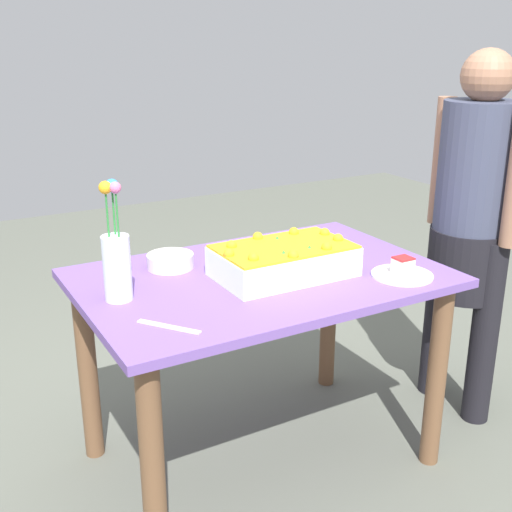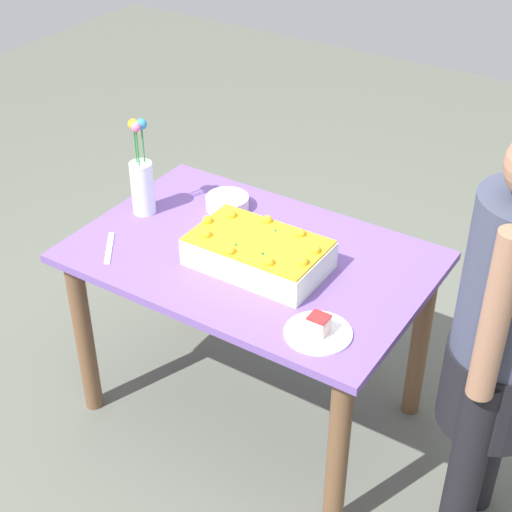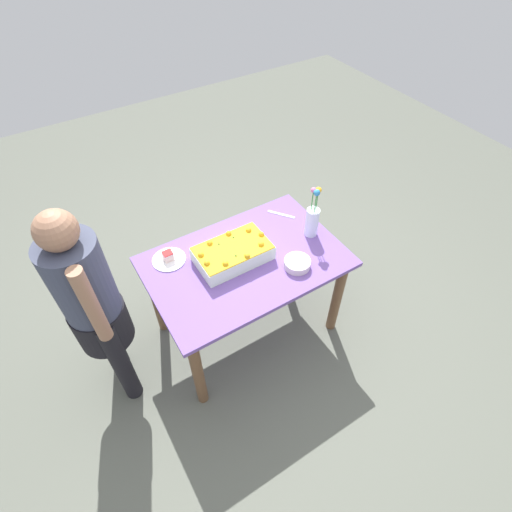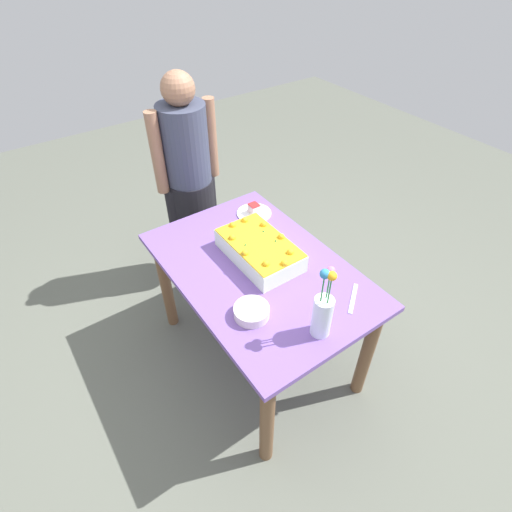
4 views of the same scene
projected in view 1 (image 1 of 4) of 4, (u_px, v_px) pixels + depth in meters
name	position (u px, v px, depth m)	size (l,w,h in m)	color
ground_plane	(260.00, 456.00, 2.46)	(8.00, 8.00, 0.00)	#5B5F54
dining_table	(261.00, 309.00, 2.26)	(1.24, 0.82, 0.75)	#7150A1
sheet_cake	(284.00, 260.00, 2.19)	(0.46, 0.28, 0.13)	white
serving_plate_with_slice	(402.00, 272.00, 2.19)	(0.21, 0.21, 0.07)	white
cake_knife	(169.00, 327.00, 1.81)	(0.20, 0.02, 0.00)	silver
flower_vase	(116.00, 260.00, 1.96)	(0.09, 0.09, 0.38)	white
fruit_bowl	(170.00, 261.00, 2.27)	(0.17, 0.17, 0.05)	silver
person_standing	(472.00, 216.00, 2.54)	(0.31, 0.45, 1.49)	black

